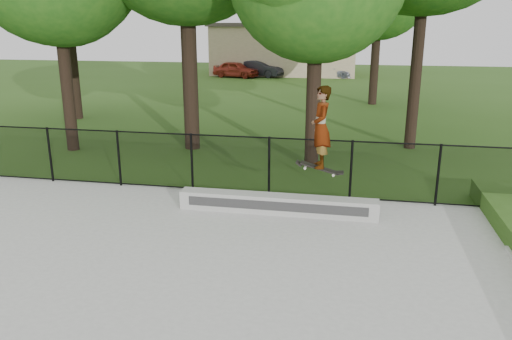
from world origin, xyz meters
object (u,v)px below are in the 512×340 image
object	(u,v)px
car_a	(236,69)
skater_airborne	(321,129)
car_c	(331,71)
car_b	(260,69)
grind_ledge	(277,204)

from	to	relation	value
car_a	skater_airborne	size ratio (longest dim) A/B	1.97
car_a	skater_airborne	xyz separation A→B (m)	(8.87, -29.97, 1.46)
car_a	car_c	distance (m)	7.73
car_b	car_a	bearing A→B (deg)	135.33
car_a	car_b	bearing A→B (deg)	-48.32
car_a	car_c	world-z (taller)	car_a
car_a	skater_airborne	distance (m)	31.29
car_b	car_c	size ratio (longest dim) A/B	1.07
car_c	skater_airborne	bearing A→B (deg)	-170.76
grind_ledge	car_c	bearing A→B (deg)	90.61
car_b	skater_airborne	distance (m)	31.67
car_a	skater_airborne	world-z (taller)	skater_airborne
grind_ledge	car_c	world-z (taller)	car_c
grind_ledge	car_b	world-z (taller)	car_b
grind_ledge	car_c	xyz separation A→B (m)	(-0.33, 31.06, 0.27)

